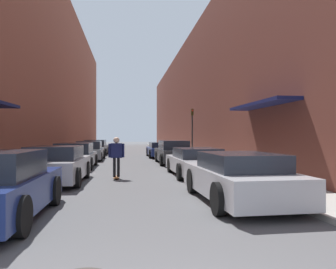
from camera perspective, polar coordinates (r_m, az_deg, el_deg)
name	(u,v)px	position (r m, az deg, el deg)	size (l,w,h in m)	color
ground	(128,157)	(25.51, -6.99, -3.97)	(129.11, 129.11, 0.00)	#515154
curb_strip_left	(78,153)	(31.68, -15.45, -3.12)	(1.80, 58.68, 0.12)	#A3A099
curb_strip_right	(176,152)	(31.72, 1.34, -3.12)	(1.80, 58.68, 0.12)	#A3A099
building_row_left	(45,73)	(32.68, -20.56, 9.97)	(4.90, 58.68, 14.88)	brown
building_row_right	(205,98)	(32.45, 6.44, 6.41)	(4.90, 58.68, 10.83)	brown
parked_car_left_1	(56,165)	(12.24, -18.88, -5.07)	(1.98, 4.07, 1.32)	#B7B7BC
parked_car_left_2	(75,156)	(17.70, -15.92, -3.62)	(2.05, 4.30, 1.30)	gray
parked_car_left_3	(90,151)	(23.29, -13.45, -2.80)	(1.88, 4.70, 1.31)	gray
parked_car_left_4	(96,148)	(29.20, -12.51, -2.26)	(2.04, 4.21, 1.31)	#232326
parked_car_right_0	(238,177)	(8.55, 12.11, -7.32)	(1.99, 4.52, 1.25)	#B7B7BC
parked_car_right_1	(196,162)	(13.79, 4.86, -4.79)	(1.99, 4.54, 1.17)	#B7B7BC
parked_car_right_2	(173,152)	(19.64, 0.86, -3.15)	(1.86, 4.82, 1.39)	#232326
parked_car_right_3	(161,150)	(25.56, -1.25, -2.66)	(2.06, 4.83, 1.17)	navy
skateboarder	(116,153)	(12.92, -8.97, -3.24)	(0.62, 0.78, 1.63)	brown
traffic_light	(192,128)	(22.36, 4.24, 1.19)	(0.16, 0.22, 3.39)	#2D2D2D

